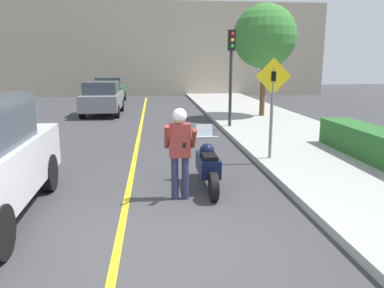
{
  "coord_description": "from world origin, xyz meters",
  "views": [
    {
      "loc": [
        -0.04,
        -5.03,
        2.58
      ],
      "look_at": [
        0.75,
        2.65,
        0.91
      ],
      "focal_mm": 35.0,
      "sensor_mm": 36.0,
      "label": 1
    }
  ],
  "objects_px": {
    "motorcycle": "(208,165)",
    "parked_car_green": "(110,90)",
    "person_biker": "(180,144)",
    "traffic_light": "(231,60)",
    "crossing_sign": "(272,99)",
    "parked_car_grey": "(103,98)",
    "street_tree": "(265,37)"
  },
  "relations": [
    {
      "from": "crossing_sign",
      "to": "person_biker",
      "type": "bearing_deg",
      "value": -137.02
    },
    {
      "from": "street_tree",
      "to": "parked_car_grey",
      "type": "distance_m",
      "value": 8.51
    },
    {
      "from": "person_biker",
      "to": "parked_car_green",
      "type": "distance_m",
      "value": 19.09
    },
    {
      "from": "traffic_light",
      "to": "parked_car_grey",
      "type": "xyz_separation_m",
      "value": [
        -5.56,
        5.08,
        -1.84
      ]
    },
    {
      "from": "crossing_sign",
      "to": "parked_car_grey",
      "type": "relative_size",
      "value": 0.61
    },
    {
      "from": "street_tree",
      "to": "parked_car_green",
      "type": "distance_m",
      "value": 11.99
    },
    {
      "from": "street_tree",
      "to": "person_biker",
      "type": "bearing_deg",
      "value": -114.07
    },
    {
      "from": "motorcycle",
      "to": "parked_car_grey",
      "type": "bearing_deg",
      "value": 107.15
    },
    {
      "from": "crossing_sign",
      "to": "parked_car_green",
      "type": "relative_size",
      "value": 0.61
    },
    {
      "from": "traffic_light",
      "to": "crossing_sign",
      "type": "bearing_deg",
      "value": -89.85
    },
    {
      "from": "street_tree",
      "to": "motorcycle",
      "type": "bearing_deg",
      "value": -112.33
    },
    {
      "from": "parked_car_green",
      "to": "street_tree",
      "type": "bearing_deg",
      "value": -46.63
    },
    {
      "from": "motorcycle",
      "to": "street_tree",
      "type": "xyz_separation_m",
      "value": [
        3.99,
        9.71,
        3.28
      ]
    },
    {
      "from": "crossing_sign",
      "to": "parked_car_green",
      "type": "distance_m",
      "value": 17.49
    },
    {
      "from": "person_biker",
      "to": "traffic_light",
      "type": "distance_m",
      "value": 8.05
    },
    {
      "from": "parked_car_grey",
      "to": "parked_car_green",
      "type": "bearing_deg",
      "value": 92.88
    },
    {
      "from": "motorcycle",
      "to": "parked_car_grey",
      "type": "xyz_separation_m",
      "value": [
        -3.69,
        11.95,
        0.37
      ]
    },
    {
      "from": "parked_car_grey",
      "to": "motorcycle",
      "type": "bearing_deg",
      "value": -72.85
    },
    {
      "from": "traffic_light",
      "to": "parked_car_green",
      "type": "xyz_separation_m",
      "value": [
        -5.87,
        11.31,
        -1.84
      ]
    },
    {
      "from": "motorcycle",
      "to": "parked_car_green",
      "type": "bearing_deg",
      "value": 102.42
    },
    {
      "from": "crossing_sign",
      "to": "parked_car_grey",
      "type": "xyz_separation_m",
      "value": [
        -5.57,
        10.23,
        -0.84
      ]
    },
    {
      "from": "crossing_sign",
      "to": "parked_car_green",
      "type": "xyz_separation_m",
      "value": [
        -5.89,
        16.45,
        -0.84
      ]
    },
    {
      "from": "crossing_sign",
      "to": "street_tree",
      "type": "xyz_separation_m",
      "value": [
        2.1,
        7.99,
        2.07
      ]
    },
    {
      "from": "person_biker",
      "to": "traffic_light",
      "type": "height_order",
      "value": "traffic_light"
    },
    {
      "from": "person_biker",
      "to": "street_tree",
      "type": "height_order",
      "value": "street_tree"
    },
    {
      "from": "crossing_sign",
      "to": "traffic_light",
      "type": "bearing_deg",
      "value": 90.15
    },
    {
      "from": "parked_car_grey",
      "to": "parked_car_green",
      "type": "height_order",
      "value": "same"
    },
    {
      "from": "traffic_light",
      "to": "person_biker",
      "type": "bearing_deg",
      "value": -108.47
    },
    {
      "from": "motorcycle",
      "to": "street_tree",
      "type": "bearing_deg",
      "value": 67.67
    },
    {
      "from": "person_biker",
      "to": "street_tree",
      "type": "distance_m",
      "value": 11.63
    },
    {
      "from": "person_biker",
      "to": "parked_car_grey",
      "type": "height_order",
      "value": "person_biker"
    },
    {
      "from": "crossing_sign",
      "to": "traffic_light",
      "type": "height_order",
      "value": "traffic_light"
    }
  ]
}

